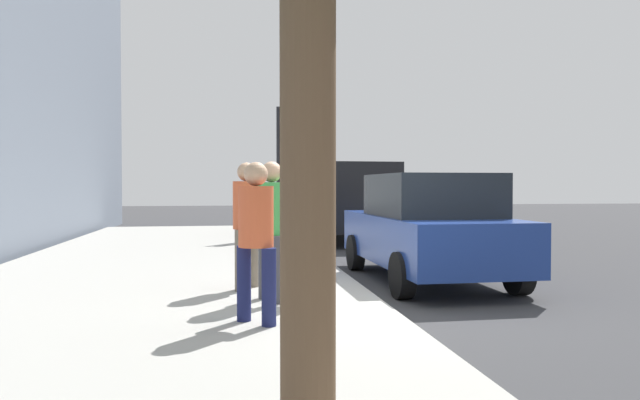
% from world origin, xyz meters
% --- Properties ---
extents(ground_plane, '(80.00, 80.00, 0.00)m').
position_xyz_m(ground_plane, '(0.00, 0.00, 0.00)').
color(ground_plane, '#38383A').
rests_on(ground_plane, ground).
extents(sidewalk_slab, '(28.00, 6.00, 0.15)m').
position_xyz_m(sidewalk_slab, '(0.00, 3.00, 0.07)').
color(sidewalk_slab, '#A8A59E').
rests_on(sidewalk_slab, ground_plane).
extents(parking_meter, '(0.36, 0.12, 1.41)m').
position_xyz_m(parking_meter, '(0.13, 0.71, 1.17)').
color(parking_meter, gray).
rests_on(parking_meter, sidewalk_slab).
extents(pedestrian_at_meter, '(0.49, 0.38, 1.73)m').
position_xyz_m(pedestrian_at_meter, '(-0.01, 1.37, 1.17)').
color(pedestrian_at_meter, '#47474C').
rests_on(pedestrian_at_meter, sidewalk_slab).
extents(pedestrian_bystander, '(0.42, 0.40, 1.68)m').
position_xyz_m(pedestrian_bystander, '(-1.19, 1.62, 1.12)').
color(pedestrian_bystander, '#191E4C').
rests_on(pedestrian_bystander, sidewalk_slab).
extents(parking_officer, '(0.48, 0.38, 1.75)m').
position_xyz_m(parking_officer, '(0.88, 1.65, 1.18)').
color(parking_officer, '#726656').
rests_on(parking_officer, sidewalk_slab).
extents(parked_sedan_near, '(4.42, 2.01, 1.77)m').
position_xyz_m(parked_sedan_near, '(1.98, -1.35, 0.89)').
color(parked_sedan_near, navy).
rests_on(parked_sedan_near, ground_plane).
extents(parked_van_far, '(5.27, 2.27, 2.18)m').
position_xyz_m(parked_van_far, '(9.40, -1.35, 1.26)').
color(parked_van_far, black).
rests_on(parked_van_far, ground_plane).
extents(traffic_signal, '(0.24, 0.44, 3.60)m').
position_xyz_m(traffic_signal, '(8.89, 0.41, 2.58)').
color(traffic_signal, black).
rests_on(traffic_signal, sidewalk_slab).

